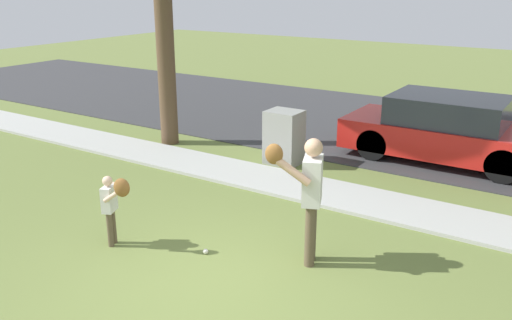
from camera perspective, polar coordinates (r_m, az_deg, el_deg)
ground_plane at (r=9.38m, az=8.04°, el=-3.96°), size 48.00×48.00×0.00m
sidewalk_strip at (r=9.45m, az=8.30°, el=-3.59°), size 36.00×1.20×0.06m
road_surface at (r=13.95m, az=17.01°, el=2.92°), size 36.00×6.80×0.02m
person_adult at (r=6.86m, az=5.54°, el=-3.00°), size 0.63×0.79×1.69m
person_child at (r=7.64m, az=-14.78°, el=-4.13°), size 0.55×0.34×1.06m
baseball at (r=7.49m, az=-5.31°, el=-9.53°), size 0.07×0.07×0.07m
utility_cabinet at (r=10.89m, az=2.95°, el=2.40°), size 0.68×0.57×1.08m
parked_hatchback_red at (r=11.65m, az=19.33°, el=3.03°), size 4.00×1.75×1.33m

